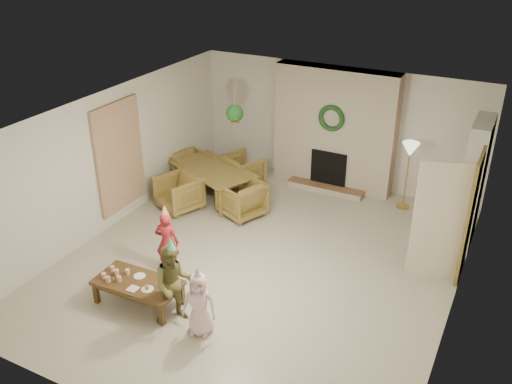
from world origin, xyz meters
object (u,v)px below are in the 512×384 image
Objects in this scene: dining_table at (212,183)px; child_red at (167,242)px; dining_chair_near at (179,193)px; coffee_table_top at (138,283)px; dining_chair_left at (190,169)px; dining_chair_far at (242,171)px; child_plaid at (174,284)px; child_pink at (199,304)px; dining_chair_right at (242,199)px.

child_red reaches higher than dining_table.
dining_chair_near reaches higher than coffee_table_top.
dining_chair_left is 3.19m from child_red.
dining_chair_far and dining_chair_left have the same top height.
dining_chair_left is at bearing 78.93° from child_plaid.
dining_chair_near is 1.10m from dining_chair_left.
child_pink is (1.24, -1.03, -0.05)m from child_red.
child_red is at bearing 88.27° from child_plaid.
child_plaid reaches higher than dining_chair_near.
dining_chair_near is 0.60× the size of coffee_table_top.
dining_chair_right is 2.17m from child_red.
child_red is at bearing -37.35° from dining_chair_near.
child_red is at bearing -129.98° from dining_chair_left.
child_plaid is (2.23, -3.79, 0.26)m from dining_chair_left.
dining_table is at bearing 90.00° from dining_chair_near.
dining_chair_far is 1.00× the size of dining_chair_right.
child_pink is (1.08, -3.18, 0.13)m from dining_chair_right.
dining_table is 3.81m from child_plaid.
dining_table is 1.39× the size of coffee_table_top.
dining_chair_left is at bearing 108.66° from child_pink.
child_pink reaches higher than dining_chair_far.
coffee_table_top is (1.14, -2.72, 0.02)m from dining_chair_near.
dining_chair_far is at bearing -99.55° from child_red.
child_pink is (1.66, -4.28, 0.13)m from dining_chair_far.
dining_chair_left is at bearing -80.04° from child_red.
dining_chair_near is 2.95m from coffee_table_top.
dining_chair_far is at bearing 95.16° from child_pink.
child_pink is (2.68, -3.87, 0.13)m from dining_chair_left.
dining_chair_left is (-1.02, -0.41, 0.00)m from dining_chair_far.
child_pink is at bearing -51.93° from child_plaid.
coffee_table_top is 0.92m from child_red.
dining_chair_right is 3.17m from child_plaid.
child_plaid reaches higher than dining_chair_far.
child_pink is at bearing 123.45° from child_red.
dining_chair_far is at bearing 64.52° from child_plaid.
dining_chair_left is 1.75m from dining_chair_right.
child_red is 1.23m from child_plaid.
dining_chair_far is 1.00× the size of dining_chair_left.
dining_chair_far is 1.24m from dining_chair_right.
child_plaid is 1.27× the size of child_pink.
child_pink reaches higher than dining_chair_left.
dining_table is at bearing -90.00° from dining_chair_right.
dining_chair_near is 0.63× the size of child_plaid.
dining_chair_right is 0.80× the size of child_pink.
dining_chair_far reaches higher than coffee_table_top.
coffee_table_top is at bearing 157.35° from child_pink.
dining_chair_left is 1.00× the size of dining_chair_right.
dining_table is 2.34× the size of dining_chair_far.
child_plaid is at bearing 112.88° from child_red.
dining_chair_far is at bearing 95.55° from coffee_table_top.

